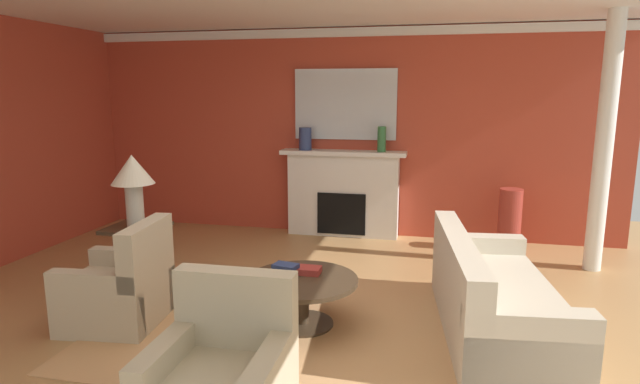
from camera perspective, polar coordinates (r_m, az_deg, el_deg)
ground_plane at (r=5.05m, az=-4.80°, el=-13.44°), size 9.56×9.56×0.00m
wall_fireplace at (r=7.69m, az=2.05°, el=6.49°), size 7.96×0.12×2.98m
crown_moulding at (r=7.63m, az=2.01°, el=17.05°), size 7.96×0.08×0.12m
area_rug at (r=4.87m, az=-1.93°, el=-14.31°), size 3.58×2.57×0.01m
fireplace at (r=7.59m, az=2.53°, el=-0.42°), size 1.80×0.35×1.25m
mantel_mirror at (r=7.56m, az=2.78°, el=9.55°), size 1.47×0.04×1.00m
sofa at (r=4.85m, az=18.29°, el=-11.21°), size 1.11×2.18×0.85m
armchair_near_window at (r=5.13m, az=-21.05°, el=-10.08°), size 0.87×0.87×0.95m
coffee_table at (r=4.74m, az=-1.96°, el=-10.71°), size 1.00×1.00×0.45m
side_table at (r=5.86m, az=-19.29°, el=-6.39°), size 0.56×0.56×0.70m
table_lamp at (r=5.68m, az=-19.82°, el=1.60°), size 0.44×0.44×0.75m
vase_tall_corner at (r=7.29m, az=20.04°, el=-2.93°), size 0.30×0.30×0.84m
vase_mantel_right at (r=7.34m, az=6.77°, el=5.76°), size 0.12×0.12×0.36m
vase_mantel_left at (r=7.53m, az=-1.63°, el=5.84°), size 0.18×0.18×0.32m
book_red_cover at (r=4.80m, az=-1.42°, el=-8.56°), size 0.25×0.17×0.06m
book_art_folio at (r=4.77m, az=-3.79°, el=-8.11°), size 0.24×0.19×0.04m
column_white at (r=6.78m, az=28.66°, el=4.57°), size 0.20×0.20×2.98m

